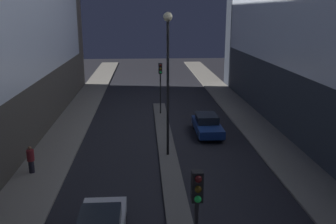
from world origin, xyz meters
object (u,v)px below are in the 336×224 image
at_px(car_right_lane, 207,125).
at_px(pedestrian_on_left_sidewalk, 31,159).
at_px(traffic_light_near, 197,210).
at_px(traffic_light_mid, 160,77).
at_px(street_lamp, 168,60).

bearing_deg(car_right_lane, pedestrian_on_left_sidewalk, -149.82).
xyz_separation_m(traffic_light_near, traffic_light_mid, (0.00, 22.18, 0.00)).
xyz_separation_m(traffic_light_mid, pedestrian_on_left_sidewalk, (-7.70, -11.93, -2.45)).
bearing_deg(traffic_light_mid, traffic_light_near, -90.00).
height_order(traffic_light_mid, car_right_lane, traffic_light_mid).
bearing_deg(traffic_light_near, pedestrian_on_left_sidewalk, 126.93).
xyz_separation_m(street_lamp, car_right_lane, (3.16, 4.14, -5.29)).
relative_size(car_right_lane, pedestrian_on_left_sidewalk, 2.86).
relative_size(street_lamp, car_right_lane, 1.97).
bearing_deg(traffic_light_mid, street_lamp, -90.00).
distance_m(traffic_light_mid, pedestrian_on_left_sidewalk, 14.41).
distance_m(street_lamp, pedestrian_on_left_sidewalk, 9.50).
bearing_deg(street_lamp, car_right_lane, 52.61).
bearing_deg(traffic_light_mid, car_right_lane, -60.58).
relative_size(traffic_light_near, traffic_light_mid, 1.00).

